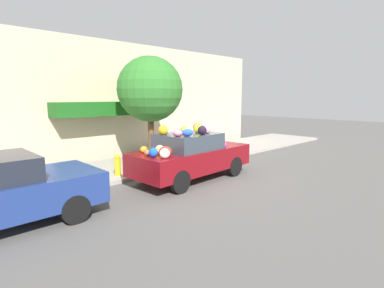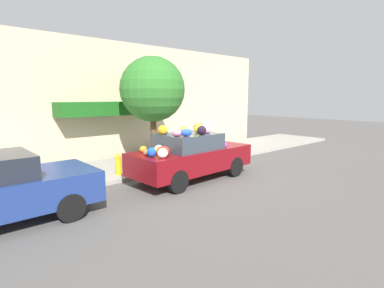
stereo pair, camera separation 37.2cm
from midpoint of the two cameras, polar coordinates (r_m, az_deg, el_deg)
ground_plane at (r=9.83m, az=0.92°, el=-6.64°), size 60.00×60.00×0.00m
sidewalk_curb at (r=11.88m, az=-7.93°, el=-3.69°), size 24.00×3.20×0.12m
building_facade at (r=13.48m, az=-13.56°, el=7.96°), size 18.00×1.20×4.99m
street_tree at (r=11.72m, az=-6.61°, el=10.25°), size 2.49×2.49×4.06m
fire_hydrant at (r=10.03m, az=-12.81°, el=-3.81°), size 0.20×0.20×0.70m
art_car at (r=9.56m, az=0.90°, el=-2.06°), size 4.20×1.86×1.84m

